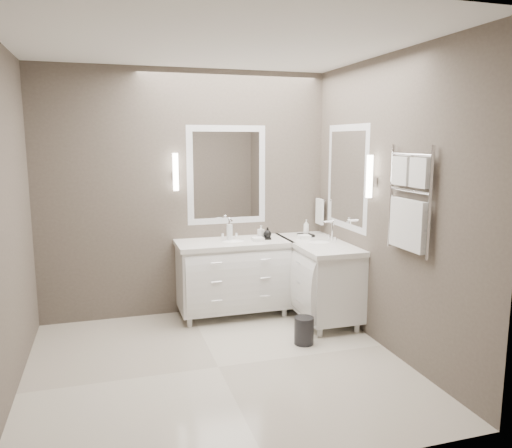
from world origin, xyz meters
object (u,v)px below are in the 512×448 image
object	(u,v)px
towel_ladder	(409,207)
waste_bin	(304,331)
vanity_right	(318,274)
vanity_back	(233,273)

from	to	relation	value
towel_ladder	waste_bin	xyz separation A→B (m)	(-0.65, 0.65, -1.26)
waste_bin	vanity_right	bearing A→B (deg)	56.71
vanity_back	waste_bin	distance (m)	1.13
vanity_back	vanity_right	distance (m)	0.93
vanity_back	vanity_right	xyz separation A→B (m)	(0.88, -0.33, 0.00)
vanity_back	towel_ladder	xyz separation A→B (m)	(1.10, -1.63, 0.91)
vanity_right	towel_ladder	xyz separation A→B (m)	(0.23, -1.30, 0.91)
towel_ladder	waste_bin	world-z (taller)	towel_ladder
towel_ladder	waste_bin	bearing A→B (deg)	134.91
vanity_back	vanity_right	world-z (taller)	same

